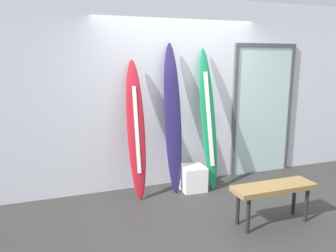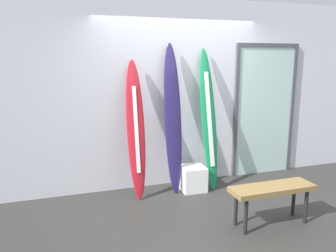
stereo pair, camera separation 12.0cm
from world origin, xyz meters
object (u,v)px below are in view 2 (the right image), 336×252
(surfboard_navy, at_px, (173,120))
(glass_door, at_px, (264,108))
(surfboard_crimson, at_px, (136,130))
(display_block_left, at_px, (193,178))
(bench, at_px, (272,191))
(surfboard_emerald, at_px, (209,120))

(surfboard_navy, height_order, glass_door, glass_door)
(surfboard_crimson, relative_size, display_block_left, 5.30)
(surfboard_navy, distance_m, bench, 1.69)
(glass_door, height_order, bench, glass_door)
(surfboard_emerald, height_order, bench, surfboard_emerald)
(display_block_left, relative_size, bench, 0.36)
(surfboard_crimson, xyz_separation_m, glass_door, (2.24, 0.26, 0.17))
(surfboard_crimson, distance_m, surfboard_navy, 0.57)
(glass_door, bearing_deg, surfboard_emerald, -167.29)
(display_block_left, xyz_separation_m, bench, (0.48, -1.25, 0.23))
(glass_door, bearing_deg, surfboard_crimson, -173.49)
(surfboard_crimson, relative_size, surfboard_navy, 0.89)
(surfboard_navy, relative_size, bench, 2.12)
(display_block_left, height_order, glass_door, glass_door)
(surfboard_navy, height_order, display_block_left, surfboard_navy)
(surfboard_emerald, distance_m, display_block_left, 0.90)
(surfboard_emerald, xyz_separation_m, glass_door, (1.13, 0.26, 0.09))
(surfboard_navy, relative_size, display_block_left, 5.94)
(display_block_left, xyz_separation_m, glass_door, (1.41, 0.35, 0.94))
(surfboard_crimson, height_order, bench, surfboard_crimson)
(display_block_left, bearing_deg, bench, -68.84)
(display_block_left, bearing_deg, surfboard_emerald, 18.06)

